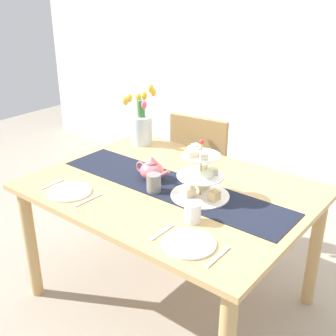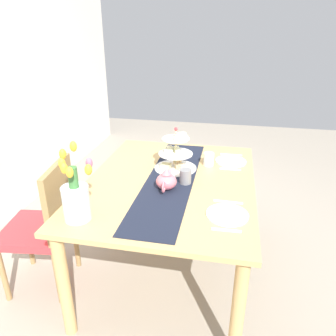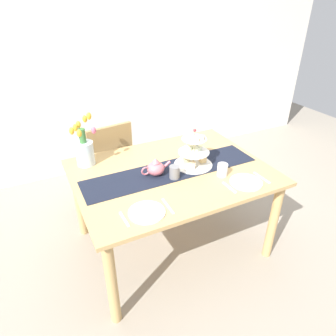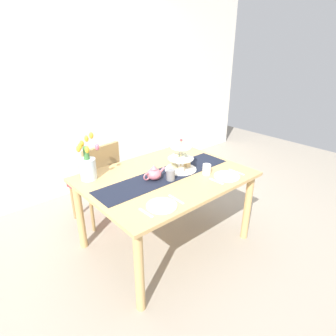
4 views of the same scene
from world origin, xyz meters
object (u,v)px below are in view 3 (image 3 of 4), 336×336
dining_table (172,182)px  mug_white_text (222,170)px  tulip_vase (85,149)px  teapot (156,168)px  mug_grey (175,172)px  tiered_cake_stand (193,153)px  fork_left (124,219)px  chair_left (108,162)px  fork_right (229,187)px  dinner_plate_left (147,212)px  knife_left (168,206)px  dinner_plate_right (246,182)px  knife_right (262,178)px

dining_table → mug_white_text: 0.40m
tulip_vase → teapot: bearing=-42.9°
mug_grey → tiered_cake_stand: bearing=26.2°
fork_left → chair_left: bearing=79.5°
fork_right → tiered_cake_stand: bearing=99.5°
fork_left → fork_right: (0.77, 0.00, 0.00)m
dinner_plate_left → knife_left: size_ratio=1.35×
chair_left → dinner_plate_left: size_ratio=3.96×
tiered_cake_stand → dinner_plate_left: tiered_cake_stand is taller
fork_left → mug_white_text: 0.83m
dinner_plate_right → mug_white_text: size_ratio=2.42×
chair_left → tiered_cake_stand: tiered_cake_stand is taller
teapot → chair_left: bearing=101.9°
mug_white_text → dining_table: bearing=143.3°
dinner_plate_left → teapot: bearing=58.8°
chair_left → teapot: size_ratio=3.82×
chair_left → tulip_vase: size_ratio=2.22×
dinner_plate_right → knife_right: dinner_plate_right is taller
chair_left → mug_grey: (0.27, -0.88, 0.29)m
tiered_cake_stand → dinner_plate_right: tiered_cake_stand is taller
knife_right → chair_left: bearing=125.9°
tulip_vase → knife_left: bearing=-66.8°
teapot → mug_white_text: teapot is taller
chair_left → mug_grey: bearing=-73.1°
fork_left → tiered_cake_stand: bearing=29.0°
fork_left → knife_left: 0.29m
dining_table → fork_right: 0.47m
mug_grey → teapot: bearing=134.8°
teapot → knife_right: teapot is taller
dinner_plate_right → mug_grey: bearing=146.7°
tulip_vase → dinner_plate_left: (0.19, -0.78, -0.12)m
dinner_plate_right → mug_grey: size_ratio=2.42×
chair_left → dinner_plate_left: chair_left is taller
fork_left → tulip_vase: bearing=93.1°
tiered_cake_stand → knife_left: bearing=-136.6°
dinner_plate_left → fork_right: 0.62m
tulip_vase → fork_left: bearing=-86.9°
chair_left → tulip_vase: (-0.26, -0.38, 0.37)m
chair_left → knife_right: chair_left is taller
mug_white_text → fork_right: bearing=-107.3°
fork_left → knife_left: bearing=0.0°
tiered_cake_stand → knife_right: tiered_cake_stand is taller
dinner_plate_right → mug_white_text: mug_white_text is taller
tulip_vase → fork_left: tulip_vase is taller
knife_right → mug_white_text: (-0.24, 0.16, 0.04)m
dinner_plate_left → knife_left: dinner_plate_left is taller
chair_left → knife_left: 1.19m
tiered_cake_stand → tulip_vase: 0.84m
dinner_plate_left → fork_left: bearing=180.0°
knife_left → mug_grey: 0.34m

